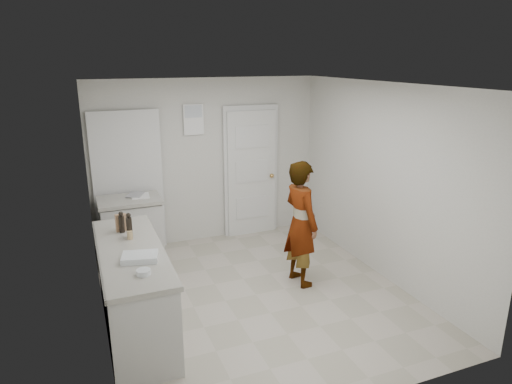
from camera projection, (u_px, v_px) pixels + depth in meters
name	position (u px, v px, depth m)	size (l,w,h in m)	color
ground	(256.00, 295.00, 5.56)	(4.00, 4.00, 0.00)	#A39D89
room_shell	(198.00, 177.00, 6.95)	(4.00, 4.00, 4.00)	beige
main_counter	(134.00, 293.00, 4.75)	(0.64, 1.96, 0.93)	#BBBBB6
side_counter	(132.00, 232.00, 6.38)	(0.84, 0.61, 0.93)	#BBBBB6
person	(301.00, 223.00, 5.67)	(0.58, 0.38, 1.60)	silver
cake_mix_box	(121.00, 223.00, 5.05)	(0.12, 0.05, 0.20)	#936749
spice_jar	(130.00, 235.00, 4.84)	(0.06, 0.06, 0.09)	tan
oil_cruet_a	(122.00, 222.00, 5.01)	(0.06, 0.06, 0.24)	black
oil_cruet_b	(129.00, 226.00, 4.86)	(0.06, 0.06, 0.28)	black
baking_dish	(140.00, 257.00, 4.34)	(0.38, 0.31, 0.06)	silver
egg_bowl	(144.00, 272.00, 4.05)	(0.13, 0.13, 0.05)	silver
papers	(140.00, 196.00, 6.35)	(0.24, 0.30, 0.01)	white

